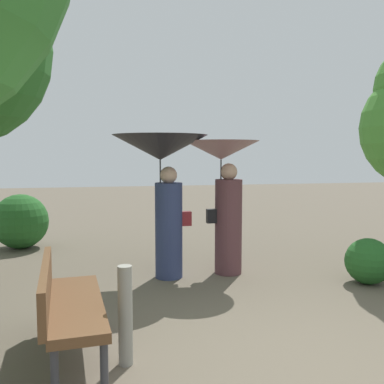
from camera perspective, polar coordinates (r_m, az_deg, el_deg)
name	(u,v)px	position (r m, az deg, el deg)	size (l,w,h in m)	color
ground_plane	(277,371)	(3.81, 11.32, -22.36)	(40.00, 40.00, 0.00)	brown
person_left	(163,169)	(5.94, -3.96, 3.12)	(1.32, 1.32, 2.01)	navy
person_right	(224,181)	(6.17, 4.31, 1.47)	(1.09, 1.09, 1.94)	#563338
park_bench	(66,301)	(3.88, -16.51, -13.76)	(0.61, 1.54, 0.83)	#38383D
bush_path_left	(20,221)	(8.52, -21.94, -3.66)	(1.01, 1.01, 1.01)	#235B23
bush_path_right	(368,261)	(6.29, 22.50, -8.53)	(0.62, 0.62, 0.62)	#235B23
path_marker_post	(125,315)	(3.71, -8.90, -15.99)	(0.12, 0.12, 0.84)	gray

